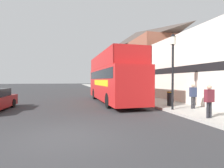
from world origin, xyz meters
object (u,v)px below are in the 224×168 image
Objects in this scene: pedestrian_nearest at (209,98)px; lamp_post_second at (133,64)px; lamp_post_nearest at (173,57)px; parked_car_ahead_of_bus at (105,89)px; tour_bus at (113,81)px; lamp_post_third at (116,72)px; pedestrian_second at (193,94)px; litter_bin at (170,98)px.

pedestrian_nearest is 0.31× the size of lamp_post_second.
pedestrian_nearest is at bearing -83.11° from lamp_post_nearest.
parked_car_ahead_of_bus is 13.22m from lamp_post_nearest.
tour_bus is at bearing -144.57° from lamp_post_second.
lamp_post_third reaches higher than tour_bus.
pedestrian_second reaches higher than litter_bin.
lamp_post_nearest is at bearing 96.89° from pedestrian_nearest.
lamp_post_third is (2.71, 8.96, 1.24)m from tour_bus.
tour_bus is at bearing 126.17° from pedestrian_second.
lamp_post_second is (1.67, -5.74, 2.87)m from parked_car_ahead_of_bus.
tour_bus is 1.99× the size of lamp_post_second.
lamp_post_third is at bearing 40.47° from parked_car_ahead_of_bus.
lamp_post_third is (-1.17, 14.28, 2.04)m from pedestrian_second.
parked_car_ahead_of_bus is at bearing 101.35° from litter_bin.
litter_bin is at bearing 61.76° from lamp_post_nearest.
lamp_post_nearest is 0.93× the size of lamp_post_second.
lamp_post_second is at bearing 34.51° from tour_bus.
parked_car_ahead_of_bus is at bearing 106.17° from lamp_post_second.
lamp_post_third is at bearing 92.20° from litter_bin.
lamp_post_nearest is at bearing -80.47° from parked_car_ahead_of_bus.
litter_bin is (3.21, -3.84, -1.20)m from tour_bus.
tour_bus is 9.93× the size of litter_bin.
pedestrian_second is 0.36× the size of lamp_post_third.
litter_bin is (0.63, -5.67, -2.91)m from lamp_post_second.
lamp_post_nearest reaches higher than lamp_post_third.
lamp_post_third is at bearing 72.23° from tour_bus.
lamp_post_second is 7.14m from lamp_post_third.
pedestrian_nearest is 1.01× the size of pedestrian_second.
lamp_post_second is 5.00× the size of litter_bin.
lamp_post_third reaches higher than pedestrian_nearest.
pedestrian_nearest reaches higher than pedestrian_second.
pedestrian_second is 1.67m from litter_bin.
lamp_post_nearest reaches higher than parked_car_ahead_of_bus.
litter_bin is at bearing -51.02° from tour_bus.
tour_bus reaches higher than parked_car_ahead_of_bus.
parked_car_ahead_of_bus is 6.63m from lamp_post_second.
lamp_post_nearest is 7.13m from lamp_post_second.
pedestrian_second is 0.33× the size of lamp_post_nearest.
pedestrian_nearest is (1.82, -15.41, 0.38)m from parked_car_ahead_of_bus.
pedestrian_second is 0.31× the size of lamp_post_second.
pedestrian_second is at bearing -85.32° from lamp_post_third.
lamp_post_third is at bearing 94.68° from pedestrian_second.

